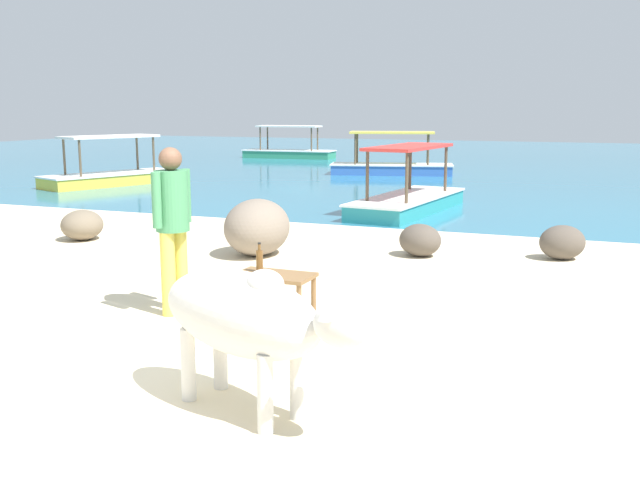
% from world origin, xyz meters
% --- Properties ---
extents(sand_beach, '(18.00, 14.00, 0.04)m').
position_xyz_m(sand_beach, '(0.00, 0.00, 0.02)').
color(sand_beach, beige).
rests_on(sand_beach, ground).
extents(water_surface, '(60.00, 36.00, 0.03)m').
position_xyz_m(water_surface, '(0.00, 22.00, 0.00)').
color(water_surface, teal).
rests_on(water_surface, ground).
extents(cow, '(1.76, 0.98, 0.99)m').
position_xyz_m(cow, '(1.15, -0.45, 0.70)').
color(cow, silver).
rests_on(cow, sand_beach).
extents(low_bench_table, '(0.77, 0.45, 0.39)m').
position_xyz_m(low_bench_table, '(0.33, 1.76, 0.36)').
color(low_bench_table, brown).
rests_on(low_bench_table, sand_beach).
extents(bottle, '(0.07, 0.07, 0.30)m').
position_xyz_m(bottle, '(0.16, 1.78, 0.54)').
color(bottle, brown).
rests_on(bottle, low_bench_table).
extents(person_standing, '(0.32, 0.51, 1.62)m').
position_xyz_m(person_standing, '(-0.56, 1.38, 0.99)').
color(person_standing, '#DBC64C').
rests_on(person_standing, sand_beach).
extents(shore_rock_large, '(0.84, 0.87, 0.46)m').
position_xyz_m(shore_rock_large, '(-4.05, 4.28, 0.27)').
color(shore_rock_large, '#756651').
rests_on(shore_rock_large, sand_beach).
extents(shore_rock_medium, '(0.74, 0.68, 0.46)m').
position_xyz_m(shore_rock_medium, '(2.83, 5.42, 0.27)').
color(shore_rock_medium, brown).
rests_on(shore_rock_medium, sand_beach).
extents(shore_rock_small, '(0.91, 1.11, 0.77)m').
position_xyz_m(shore_rock_small, '(-1.06, 4.21, 0.42)').
color(shore_rock_small, gray).
rests_on(shore_rock_small, sand_beach).
extents(shore_rock_flat, '(0.74, 0.71, 0.44)m').
position_xyz_m(shore_rock_flat, '(1.02, 4.95, 0.26)').
color(shore_rock_flat, brown).
rests_on(shore_rock_flat, sand_beach).
extents(boat_teal, '(1.58, 3.78, 1.29)m').
position_xyz_m(boat_teal, '(-0.22, 9.14, 0.29)').
color(boat_teal, teal).
rests_on(boat_teal, water_surface).
extents(boat_blue, '(3.84, 2.01, 1.29)m').
position_xyz_m(boat_blue, '(-2.70, 16.76, 0.29)').
color(boat_blue, '#3866B7').
rests_on(boat_blue, water_surface).
extents(boat_green, '(3.73, 1.36, 1.29)m').
position_xyz_m(boat_green, '(-8.49, 22.21, 0.29)').
color(boat_green, '#338E66').
rests_on(boat_green, water_surface).
extents(boat_yellow, '(2.39, 3.84, 1.29)m').
position_xyz_m(boat_yellow, '(-8.72, 11.15, 0.29)').
color(boat_yellow, gold).
rests_on(boat_yellow, water_surface).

